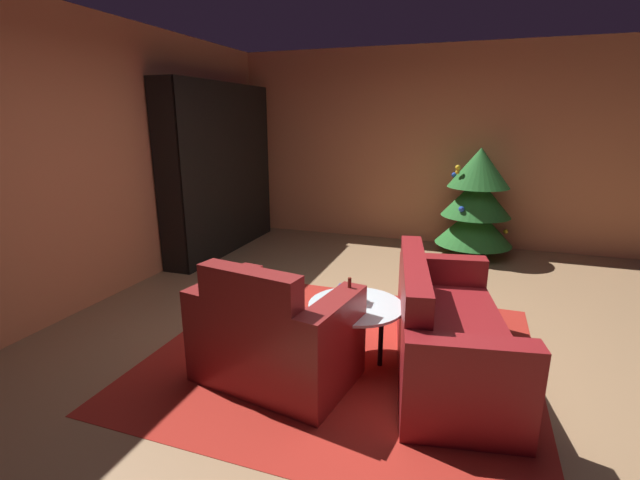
# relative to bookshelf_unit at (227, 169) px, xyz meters

# --- Properties ---
(ground_plane) EXTENTS (8.00, 8.00, 0.00)m
(ground_plane) POSITION_rel_bookshelf_unit_xyz_m (2.53, -2.14, -1.10)
(ground_plane) COLOR #936F4D
(wall_back) EXTENTS (5.65, 0.06, 2.74)m
(wall_back) POSITION_rel_bookshelf_unit_xyz_m (2.53, 1.22, 0.27)
(wall_back) COLOR #D88152
(wall_back) RESTS_ON ground
(wall_left) EXTENTS (0.06, 6.78, 2.74)m
(wall_left) POSITION_rel_bookshelf_unit_xyz_m (-0.27, -2.14, 0.27)
(wall_left) COLOR #D88152
(wall_left) RESTS_ON ground
(area_rug) EXTENTS (2.82, 2.58, 0.01)m
(area_rug) POSITION_rel_bookshelf_unit_xyz_m (2.35, -2.34, -1.10)
(area_rug) COLOR maroon
(area_rug) RESTS_ON ground
(bookshelf_unit) EXTENTS (0.37, 2.20, 2.21)m
(bookshelf_unit) POSITION_rel_bookshelf_unit_xyz_m (0.00, 0.00, 0.00)
(bookshelf_unit) COLOR black
(bookshelf_unit) RESTS_ON ground
(armchair_red) EXTENTS (1.15, 0.86, 0.88)m
(armchair_red) POSITION_rel_bookshelf_unit_xyz_m (1.99, -2.83, -0.79)
(armchair_red) COLOR maroon
(armchair_red) RESTS_ON ground
(couch_red) EXTENTS (1.01, 1.77, 0.82)m
(couch_red) POSITION_rel_bookshelf_unit_xyz_m (3.10, -2.31, -0.82)
(couch_red) COLOR maroon
(couch_red) RESTS_ON ground
(coffee_table) EXTENTS (0.69, 0.69, 0.47)m
(coffee_table) POSITION_rel_bookshelf_unit_xyz_m (2.46, -2.42, -0.68)
(coffee_table) COLOR black
(coffee_table) RESTS_ON ground
(book_stack_on_table) EXTENTS (0.22, 0.18, 0.11)m
(book_stack_on_table) POSITION_rel_bookshelf_unit_xyz_m (2.42, -2.39, -0.58)
(book_stack_on_table) COLOR gold
(book_stack_on_table) RESTS_ON coffee_table
(bottle_on_table) EXTENTS (0.06, 0.06, 0.27)m
(bottle_on_table) POSITION_rel_bookshelf_unit_xyz_m (2.46, -2.62, -0.53)
(bottle_on_table) COLOR maroon
(bottle_on_table) RESTS_ON coffee_table
(decorated_tree) EXTENTS (0.98, 0.98, 1.42)m
(decorated_tree) POSITION_rel_bookshelf_unit_xyz_m (3.26, 0.68, -0.37)
(decorated_tree) COLOR brown
(decorated_tree) RESTS_ON ground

